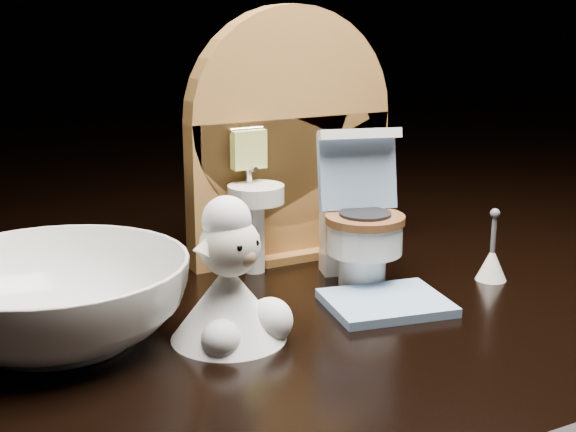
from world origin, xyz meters
The scene contains 6 objects.
backdrop_panel centered at (0.00, 0.06, 0.07)m, with size 0.13×0.05×0.15m.
toy_toilet centered at (0.01, 0.01, 0.03)m, with size 0.05×0.06×0.09m.
bath_mat centered at (0.00, -0.04, 0.00)m, with size 0.06×0.05×0.00m, color #7A9CC6.
toilet_brush centered at (0.08, -0.03, 0.01)m, with size 0.02×0.02×0.04m.
plush_lamb centered at (-0.08, -0.04, 0.02)m, with size 0.05×0.05×0.07m.
ceramic_bowl centered at (-0.16, 0.00, 0.02)m, with size 0.12×0.12×0.04m, color white.
Camera 1 is at (-0.22, -0.35, 0.15)m, focal length 50.00 mm.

